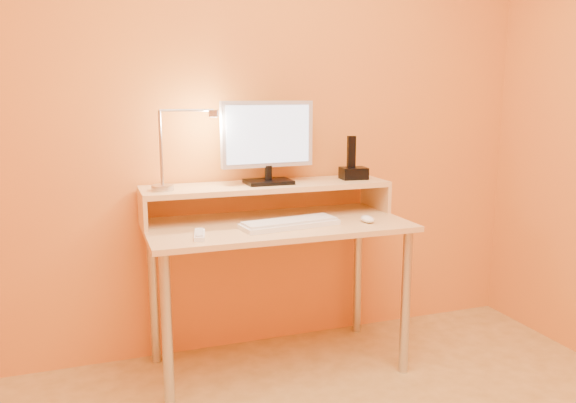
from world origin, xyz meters
name	(u,v)px	position (x,y,z in m)	size (l,w,h in m)	color
wall_back	(256,106)	(0.00, 1.50, 1.25)	(3.00, 0.04, 2.50)	orange
desk_leg_fl	(167,336)	(-0.55, 0.93, 0.35)	(0.04, 0.04, 0.69)	#B3B3B6
desk_leg_fr	(406,303)	(0.55, 0.93, 0.35)	(0.04, 0.04, 0.69)	#B3B3B6
desk_leg_bl	(154,295)	(-0.55, 1.43, 0.35)	(0.04, 0.04, 0.69)	#B3B3B6
desk_leg_br	(358,272)	(0.55, 1.43, 0.35)	(0.04, 0.04, 0.69)	#B3B3B6
desk_lower	(277,225)	(0.00, 1.18, 0.71)	(1.20, 0.60, 0.03)	#DFAF71
shelf_riser_left	(142,211)	(-0.59, 1.33, 0.79)	(0.02, 0.30, 0.14)	#DFAF71
shelf_riser_right	(375,195)	(0.59, 1.33, 0.79)	(0.02, 0.30, 0.14)	#DFAF71
desk_shelf	(267,186)	(0.00, 1.33, 0.87)	(1.20, 0.30, 0.03)	#DFAF71
monitor_foot	(268,182)	(0.01, 1.33, 0.89)	(0.22, 0.16, 0.02)	black
monitor_neck	(268,173)	(0.01, 1.33, 0.93)	(0.04, 0.04, 0.07)	black
monitor_panel	(267,134)	(0.01, 1.34, 1.12)	(0.46, 0.04, 0.31)	#B5B5BF
monitor_back	(266,134)	(0.01, 1.36, 1.12)	(0.42, 0.01, 0.27)	black
monitor_screen	(269,134)	(0.01, 1.32, 1.12)	(0.42, 0.00, 0.27)	#ABC4E6
lamp_base	(163,188)	(-0.50, 1.30, 0.89)	(0.10, 0.10, 0.03)	#B3B3B6
lamp_post	(161,148)	(-0.50, 1.30, 1.07)	(0.01, 0.01, 0.33)	#B3B3B6
lamp_arm	(187,110)	(-0.38, 1.30, 1.24)	(0.01, 0.01, 0.24)	#B3B3B6
lamp_head	(213,113)	(-0.26, 1.30, 1.22)	(0.04, 0.04, 0.03)	#B3B3B6
lamp_bulb	(213,117)	(-0.26, 1.30, 1.20)	(0.03, 0.03, 0.00)	#FFEAC6
phone_dock	(354,173)	(0.46, 1.33, 0.91)	(0.13, 0.10, 0.06)	black
phone_handset	(351,152)	(0.45, 1.33, 1.02)	(0.04, 0.03, 0.16)	black
phone_led	(366,174)	(0.51, 1.28, 0.91)	(0.01, 0.00, 0.04)	#253BFF
keyboard	(290,224)	(0.03, 1.08, 0.73)	(0.45, 0.14, 0.02)	white
mouse	(367,219)	(0.40, 1.04, 0.74)	(0.05, 0.09, 0.03)	white
remote_control	(200,235)	(-0.39, 1.03, 0.73)	(0.04, 0.16, 0.02)	white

